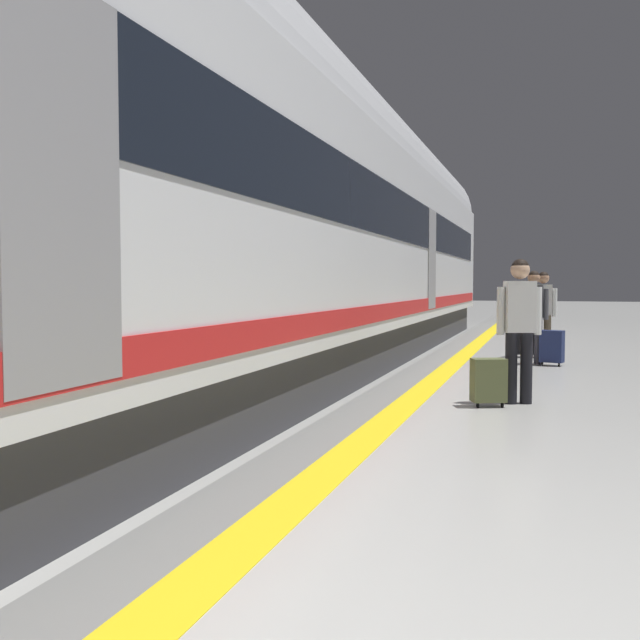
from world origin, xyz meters
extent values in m
cube|color=yellow|center=(-1.07, 10.00, 0.00)|extent=(0.36, 80.00, 0.01)
cube|color=slate|center=(-1.42, 10.00, 0.00)|extent=(0.67, 80.00, 0.01)
cube|color=#38383D|center=(-3.23, 8.97, 0.35)|extent=(2.67, 29.41, 0.70)
cube|color=silver|center=(-3.23, 8.97, 2.15)|extent=(2.90, 30.64, 2.90)
cylinder|color=silver|center=(-3.23, 8.97, 3.55)|extent=(2.84, 30.02, 2.84)
cube|color=black|center=(-3.23, 8.97, 2.50)|extent=(2.93, 28.80, 0.80)
cube|color=red|center=(-3.23, 8.97, 1.00)|extent=(2.94, 30.02, 0.24)
cone|color=silver|center=(-3.23, 25.59, 1.90)|extent=(2.75, 2.60, 2.75)
cube|color=gray|center=(-1.77, 4.38, 1.90)|extent=(0.02, 0.90, 2.00)
cube|color=gray|center=(-1.77, 15.87, 1.90)|extent=(0.02, 0.90, 2.00)
cylinder|color=brown|center=(0.32, 15.62, 0.41)|extent=(0.14, 0.14, 0.81)
cylinder|color=brown|center=(0.49, 15.62, 0.41)|extent=(0.14, 0.14, 0.81)
cube|color=silver|center=(0.40, 15.62, 1.10)|extent=(0.34, 0.21, 0.58)
cylinder|color=silver|center=(0.19, 15.62, 1.05)|extent=(0.09, 0.09, 0.54)
cylinder|color=silver|center=(0.62, 15.64, 1.05)|extent=(0.09, 0.09, 0.54)
sphere|color=#A37556|center=(0.40, 15.62, 1.52)|extent=(0.21, 0.21, 0.21)
sphere|color=black|center=(0.40, 15.62, 1.54)|extent=(0.20, 0.20, 0.20)
cube|color=black|center=(0.08, 15.46, 0.35)|extent=(0.39, 0.24, 0.59)
cube|color=black|center=(0.08, 15.58, 0.28)|extent=(0.31, 0.03, 0.32)
cylinder|color=black|center=(-0.06, 15.39, 0.03)|extent=(0.02, 0.06, 0.06)
cylinder|color=black|center=(0.23, 15.40, 0.03)|extent=(0.02, 0.06, 0.06)
cylinder|color=gray|center=(-0.02, 15.40, 0.84)|extent=(0.02, 0.02, 0.38)
cylinder|color=gray|center=(0.19, 15.41, 0.84)|extent=(0.02, 0.02, 0.38)
cube|color=black|center=(0.09, 15.40, 1.03)|extent=(0.22, 0.03, 0.02)
cylinder|color=black|center=(0.09, 10.01, 0.42)|extent=(0.14, 0.14, 0.84)
cylinder|color=black|center=(0.26, 10.07, 0.42)|extent=(0.14, 0.14, 0.84)
cube|color=silver|center=(0.18, 10.04, 1.14)|extent=(0.39, 0.31, 0.60)
cylinder|color=silver|center=(-0.03, 9.97, 1.09)|extent=(0.09, 0.09, 0.56)
cylinder|color=silver|center=(0.38, 10.13, 1.09)|extent=(0.09, 0.09, 0.56)
sphere|color=tan|center=(0.18, 10.04, 1.58)|extent=(0.22, 0.22, 0.22)
sphere|color=black|center=(0.18, 10.04, 1.60)|extent=(0.20, 0.20, 0.20)
cube|color=#596038|center=(-0.14, 9.71, 0.31)|extent=(0.44, 0.35, 0.50)
cube|color=#596038|center=(-0.19, 9.82, 0.25)|extent=(0.29, 0.14, 0.27)
cylinder|color=black|center=(-0.25, 9.59, 0.03)|extent=(0.04, 0.06, 0.06)
cylinder|color=black|center=(0.01, 9.70, 0.03)|extent=(0.04, 0.06, 0.06)
cylinder|color=#383842|center=(0.16, 14.40, 0.41)|extent=(0.14, 0.14, 0.81)
cylinder|color=#383842|center=(0.34, 14.39, 0.41)|extent=(0.14, 0.14, 0.81)
cube|color=#4C4C51|center=(0.25, 14.39, 1.10)|extent=(0.34, 0.22, 0.58)
cylinder|color=#4C4C51|center=(0.04, 14.42, 1.05)|extent=(0.09, 0.09, 0.54)
cylinder|color=#4C4C51|center=(0.46, 14.39, 1.05)|extent=(0.09, 0.09, 0.54)
sphere|color=#A37556|center=(0.25, 14.39, 1.52)|extent=(0.21, 0.21, 0.21)
sphere|color=black|center=(0.25, 14.39, 1.54)|extent=(0.20, 0.20, 0.20)
cube|color=black|center=(0.24, 14.25, 1.12)|extent=(0.26, 0.15, 0.39)
cube|color=#19234C|center=(0.57, 14.20, 0.33)|extent=(0.43, 0.32, 0.55)
cube|color=#19234C|center=(0.60, 14.31, 0.27)|extent=(0.30, 0.10, 0.30)
cylinder|color=black|center=(0.41, 14.17, 0.03)|extent=(0.04, 0.06, 0.06)
cylinder|color=black|center=(0.69, 14.10, 0.03)|extent=(0.04, 0.06, 0.06)
camera|label=1|loc=(0.49, 1.44, 1.42)|focal=39.76mm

